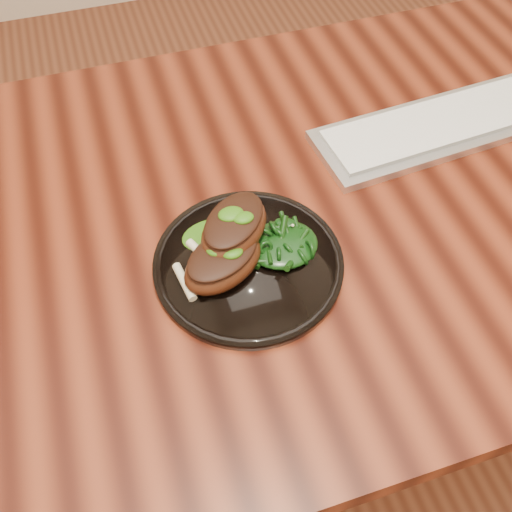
{
  "coord_description": "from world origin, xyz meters",
  "views": [
    {
      "loc": [
        -0.2,
        -0.51,
        1.34
      ],
      "look_at": [
        -0.07,
        -0.1,
        0.78
      ],
      "focal_mm": 40.0,
      "sensor_mm": 36.0,
      "label": 1
    }
  ],
  "objects_px": {
    "greens_heap": "(283,242)",
    "keyboard": "(447,124)",
    "desk": "(282,237)",
    "plate": "(248,263)",
    "lamb_chop_front": "(222,261)"
  },
  "relations": [
    {
      "from": "plate",
      "to": "keyboard",
      "type": "height_order",
      "value": "keyboard"
    },
    {
      "from": "plate",
      "to": "greens_heap",
      "type": "height_order",
      "value": "greens_heap"
    },
    {
      "from": "plate",
      "to": "keyboard",
      "type": "relative_size",
      "value": 0.56
    },
    {
      "from": "lamb_chop_front",
      "to": "greens_heap",
      "type": "height_order",
      "value": "lamb_chop_front"
    },
    {
      "from": "lamb_chop_front",
      "to": "greens_heap",
      "type": "distance_m",
      "value": 0.08
    },
    {
      "from": "desk",
      "to": "keyboard",
      "type": "distance_m",
      "value": 0.32
    },
    {
      "from": "greens_heap",
      "to": "keyboard",
      "type": "height_order",
      "value": "greens_heap"
    },
    {
      "from": "desk",
      "to": "greens_heap",
      "type": "bearing_deg",
      "value": -110.4
    },
    {
      "from": "keyboard",
      "to": "plate",
      "type": "bearing_deg",
      "value": -156.54
    },
    {
      "from": "desk",
      "to": "lamb_chop_front",
      "type": "relative_size",
      "value": 12.07
    },
    {
      "from": "desk",
      "to": "lamb_chop_front",
      "type": "bearing_deg",
      "value": -138.08
    },
    {
      "from": "desk",
      "to": "plate",
      "type": "height_order",
      "value": "plate"
    },
    {
      "from": "desk",
      "to": "lamb_chop_front",
      "type": "xyz_separation_m",
      "value": [
        -0.12,
        -0.11,
        0.12
      ]
    },
    {
      "from": "plate",
      "to": "keyboard",
      "type": "bearing_deg",
      "value": 23.46
    },
    {
      "from": "greens_heap",
      "to": "desk",
      "type": "bearing_deg",
      "value": 69.6
    }
  ]
}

